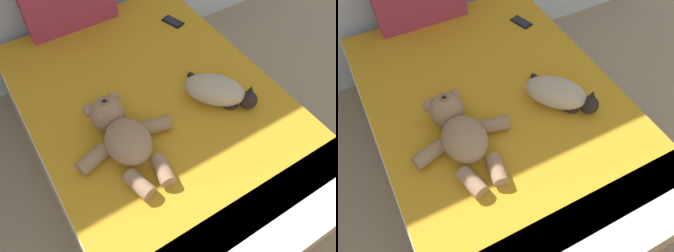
% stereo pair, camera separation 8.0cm
% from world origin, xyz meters
% --- Properties ---
extents(ground_plane, '(9.23, 9.23, 0.00)m').
position_xyz_m(ground_plane, '(1.83, 1.85, 0.00)').
color(ground_plane, gray).
extents(bed, '(1.40, 2.03, 0.50)m').
position_xyz_m(bed, '(1.54, 2.62, 0.25)').
color(bed, '#9E7A56').
rests_on(bed, ground_plane).
extents(cat, '(0.37, 0.42, 0.15)m').
position_xyz_m(cat, '(1.84, 2.47, 0.57)').
color(cat, tan).
rests_on(cat, bed).
extents(teddy_bear, '(0.53, 0.59, 0.20)m').
position_xyz_m(teddy_bear, '(1.26, 2.48, 0.58)').
color(teddy_bear, '#937051').
rests_on(teddy_bear, bed).
extents(cell_phone, '(0.11, 0.16, 0.01)m').
position_xyz_m(cell_phone, '(2.01, 3.20, 0.50)').
color(cell_phone, black).
rests_on(cell_phone, bed).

